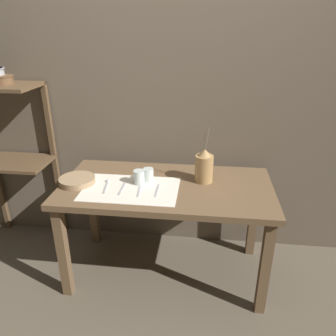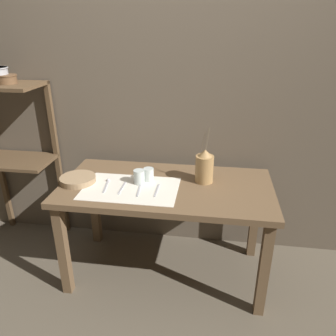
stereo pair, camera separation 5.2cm
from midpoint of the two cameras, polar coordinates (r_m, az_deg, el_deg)
name	(u,v)px [view 1 (the left image)]	position (r m, az deg, el deg)	size (l,w,h in m)	color
ground_plane	(166,270)	(2.54, -0.88, -17.39)	(12.00, 12.00, 0.00)	brown
stone_wall_back	(174,95)	(2.42, 0.44, 12.55)	(7.00, 0.06, 2.40)	brown
wooden_table	(166,197)	(2.18, -0.98, -5.06)	(1.38, 0.70, 0.71)	brown
wooden_shelf_unit	(10,136)	(2.73, -26.31, 5.01)	(0.56, 0.36, 1.29)	brown
linen_cloth	(131,189)	(2.10, -7.21, -3.62)	(0.60, 0.39, 0.00)	silver
pitcher_with_flowers	(204,167)	(2.15, 5.62, 0.24)	(0.12, 0.12, 0.38)	#A87F4C
wooden_bowl	(77,181)	(2.24, -16.19, -2.11)	(0.23, 0.23, 0.04)	#9E7F5B
glass_tumbler_near	(139,177)	(2.14, -5.77, -1.59)	(0.07, 0.07, 0.09)	silver
glass_tumbler_far	(148,175)	(2.17, -4.12, -1.18)	(0.07, 0.07, 0.09)	silver
spoon_inner	(107,183)	(2.18, -11.25, -2.64)	(0.04, 0.18, 0.02)	#A8A8AD
fork_outer	(122,188)	(2.10, -8.69, -3.55)	(0.01, 0.17, 0.00)	#A8A8AD
fork_inner	(139,190)	(2.07, -5.74, -3.91)	(0.03, 0.17, 0.00)	#A8A8AD
knife_center	(157,190)	(2.06, -2.61, -3.92)	(0.01, 0.17, 0.00)	#A8A8AD
metal_pot_small	(3,79)	(2.58, -27.35, 13.55)	(0.14, 0.14, 0.06)	brown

